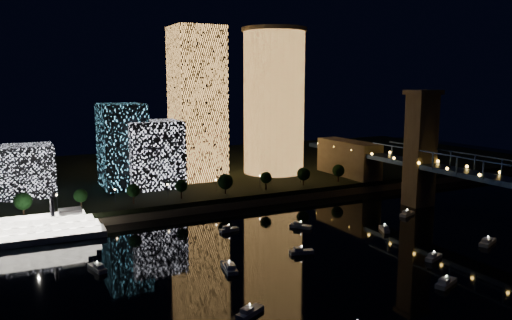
{
  "coord_description": "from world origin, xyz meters",
  "views": [
    {
      "loc": [
        -93.76,
        -107.75,
        53.41
      ],
      "look_at": [
        -11.72,
        55.0,
        24.72
      ],
      "focal_mm": 35.0,
      "sensor_mm": 36.0,
      "label": 1
    }
  ],
  "objects": [
    {
      "name": "motorboats",
      "position": [
        -5.79,
        14.02,
        0.81
      ],
      "size": [
        128.29,
        82.37,
        2.78
      ],
      "color": "silver",
      "rests_on": "ground"
    },
    {
      "name": "far_bank",
      "position": [
        0.0,
        160.0,
        2.5
      ],
      "size": [
        420.0,
        160.0,
        5.0
      ],
      "primitive_type": "cube",
      "color": "black",
      "rests_on": "ground"
    },
    {
      "name": "riverboat",
      "position": [
        -89.29,
        70.7,
        3.74
      ],
      "size": [
        48.8,
        12.09,
        14.59
      ],
      "color": "silver",
      "rests_on": "ground"
    },
    {
      "name": "tower_rectangular",
      "position": [
        -8.02,
        126.98,
        42.49
      ],
      "size": [
        23.57,
        23.57,
        74.99
      ],
      "primitive_type": "cube",
      "color": "#FAA850",
      "rests_on": "far_bank"
    },
    {
      "name": "seawall",
      "position": [
        0.0,
        82.0,
        1.5
      ],
      "size": [
        420.0,
        6.0,
        3.0
      ],
      "primitive_type": "cube",
      "color": "#6B5E4C",
      "rests_on": "ground"
    },
    {
      "name": "esplanade_trees",
      "position": [
        -28.61,
        88.0,
        10.47
      ],
      "size": [
        165.88,
        6.87,
        8.94
      ],
      "color": "black",
      "rests_on": "far_bank"
    },
    {
      "name": "ground",
      "position": [
        0.0,
        0.0,
        0.0
      ],
      "size": [
        520.0,
        520.0,
        0.0
      ],
      "primitive_type": "plane",
      "color": "black",
      "rests_on": "ground"
    },
    {
      "name": "tower_cylindrical",
      "position": [
        34.07,
        124.83,
        43.11
      ],
      "size": [
        34.0,
        34.0,
        75.96
      ],
      "color": "#FAA850",
      "rests_on": "far_bank"
    },
    {
      "name": "midrise_blocks",
      "position": [
        -66.22,
        119.32,
        20.7
      ],
      "size": [
        106.89,
        35.19,
        38.58
      ],
      "color": "white",
      "rests_on": "far_bank"
    },
    {
      "name": "street_lamps",
      "position": [
        -34.0,
        94.0,
        9.02
      ],
      "size": [
        132.7,
        0.7,
        5.65
      ],
      "color": "black",
      "rests_on": "far_bank"
    }
  ]
}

